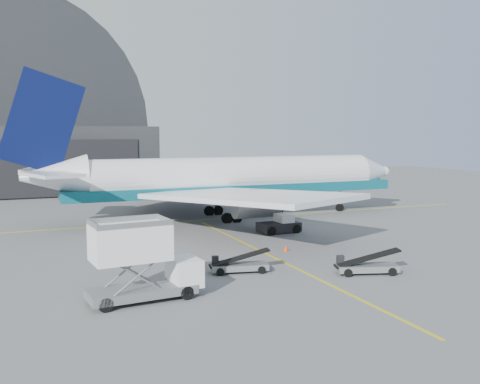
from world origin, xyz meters
name	(u,v)px	position (x,y,z in m)	size (l,w,h in m)	color
ground	(266,254)	(0.00, 0.00, 0.00)	(200.00, 200.00, 0.00)	#565659
taxi_lines	(218,230)	(0.00, 12.67, 0.01)	(80.00, 42.12, 0.02)	gold
hangar	(8,140)	(-22.00, 64.95, 9.54)	(50.00, 28.30, 28.00)	black
distant_bldg_a	(281,178)	(38.00, 72.00, 0.00)	(14.00, 8.00, 4.00)	black
distant_bldg_b	(350,177)	(55.00, 68.00, 0.00)	(8.00, 6.00, 2.80)	slate
airliner	(222,179)	(3.25, 20.04, 5.06)	(51.52, 49.96, 18.08)	white
catering_truck	(140,262)	(-13.30, -9.21, 2.56)	(7.58, 3.43, 5.05)	slate
pushback_tug	(280,225)	(5.84, 8.82, 0.77)	(4.59, 2.85, 2.06)	black
belt_loader_a	(239,265)	(-4.76, -5.12, 0.56)	(4.85, 2.41, 1.81)	slate
belt_loader_b	(366,266)	(4.21, -9.27, 0.60)	(5.16, 2.94, 1.93)	slate
traffic_cone	(286,248)	(2.11, 0.17, 0.27)	(0.40, 0.40, 0.58)	#FF3D08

